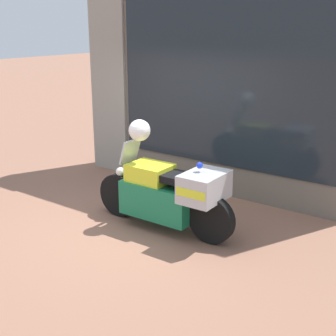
% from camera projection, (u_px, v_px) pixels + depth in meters
% --- Properties ---
extents(ground_plane, '(60.00, 60.00, 0.00)m').
position_uv_depth(ground_plane, '(135.00, 222.00, 7.02)').
color(ground_plane, '#8E604C').
extents(shop_building, '(5.10, 0.55, 4.19)m').
position_uv_depth(shop_building, '(190.00, 68.00, 8.15)').
color(shop_building, '#6B6056').
rests_on(shop_building, ground).
extents(window_display, '(3.80, 0.30, 1.99)m').
position_uv_depth(window_display, '(224.00, 165.00, 8.25)').
color(window_display, slate).
rests_on(window_display, ground).
extents(paramedic_motorcycle, '(2.30, 0.71, 1.25)m').
position_uv_depth(paramedic_motorcycle, '(169.00, 194.00, 6.61)').
color(paramedic_motorcycle, black).
rests_on(paramedic_motorcycle, ground).
extents(white_helmet, '(0.31, 0.31, 0.31)m').
position_uv_depth(white_helmet, '(140.00, 130.00, 6.64)').
color(white_helmet, white).
rests_on(white_helmet, paramedic_motorcycle).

